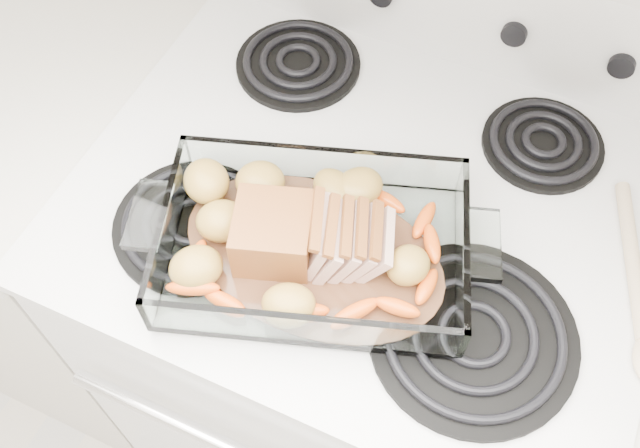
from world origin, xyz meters
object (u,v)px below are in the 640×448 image
at_px(electric_range, 359,324).
at_px(pork_roast, 299,233).
at_px(baking_dish, 313,249).
at_px(counter_left, 69,210).

height_order(electric_range, pork_roast, electric_range).
relative_size(baking_dish, pork_roast, 1.92).
bearing_deg(pork_roast, counter_left, 174.89).
bearing_deg(counter_left, electric_range, 0.10).
relative_size(electric_range, pork_roast, 5.82).
relative_size(electric_range, counter_left, 1.20).
bearing_deg(counter_left, baking_dish, -12.45).
distance_m(electric_range, pork_roast, 0.53).
distance_m(electric_range, baking_dish, 0.50).
relative_size(electric_range, baking_dish, 3.03).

